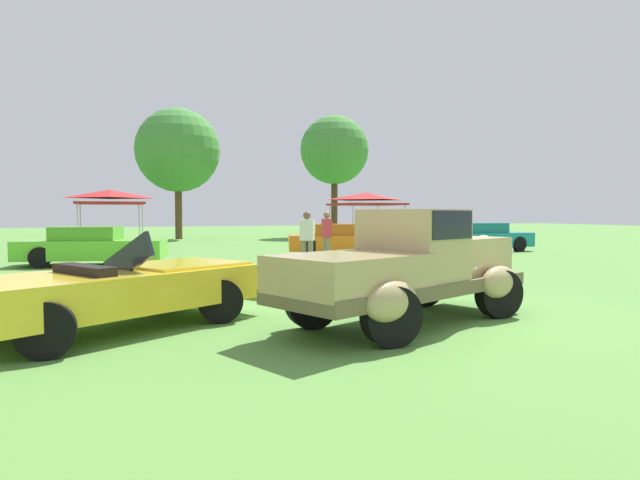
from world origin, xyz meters
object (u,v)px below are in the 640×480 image
(feature_pickup_truck, at_px, (409,265))
(spectator_between_cars, at_px, (307,239))
(spectator_near_truck, at_px, (327,236))
(canopy_tent_center_field, at_px, (366,198))
(show_car_lime, at_px, (92,246))
(neighbor_convertible, at_px, (120,289))
(show_car_orange, at_px, (341,240))
(show_car_teal, at_px, (485,237))
(canopy_tent_left_field, at_px, (110,196))

(feature_pickup_truck, height_order, spectator_between_cars, feature_pickup_truck)
(spectator_between_cars, bearing_deg, spectator_near_truck, 51.92)
(feature_pickup_truck, relative_size, canopy_tent_center_field, 1.45)
(show_car_lime, bearing_deg, neighbor_convertible, -86.44)
(feature_pickup_truck, xyz_separation_m, show_car_orange, (4.27, 12.18, -0.27))
(show_car_teal, bearing_deg, show_car_orange, 178.95)
(spectator_near_truck, bearing_deg, show_car_lime, 162.48)
(neighbor_convertible, bearing_deg, canopy_tent_left_field, 90.10)
(spectator_near_truck, relative_size, canopy_tent_left_field, 0.58)
(spectator_near_truck, xyz_separation_m, canopy_tent_left_field, (-6.48, 10.28, 1.51))
(neighbor_convertible, height_order, show_car_orange, neighbor_convertible)
(show_car_lime, relative_size, canopy_tent_center_field, 1.43)
(feature_pickup_truck, distance_m, canopy_tent_center_field, 20.13)
(feature_pickup_truck, xyz_separation_m, show_car_teal, (11.06, 12.05, -0.27))
(neighbor_convertible, relative_size, show_car_teal, 1.15)
(spectator_near_truck, distance_m, canopy_tent_left_field, 12.25)
(spectator_near_truck, bearing_deg, neighbor_convertible, -128.88)
(show_car_orange, height_order, spectator_near_truck, spectator_near_truck)
(neighbor_convertible, distance_m, canopy_tent_center_field, 21.19)
(neighbor_convertible, distance_m, show_car_orange, 13.80)
(show_car_lime, xyz_separation_m, canopy_tent_center_field, (13.05, 6.85, 1.82))
(canopy_tent_left_field, bearing_deg, spectator_near_truck, -57.79)
(canopy_tent_left_field, xyz_separation_m, canopy_tent_center_field, (12.44, -1.20, 0.00))
(show_car_orange, height_order, spectator_between_cars, spectator_between_cars)
(show_car_lime, height_order, spectator_near_truck, spectator_near_truck)
(show_car_teal, xyz_separation_m, spectator_between_cars, (-9.92, -4.55, 0.32))
(neighbor_convertible, distance_m, canopy_tent_left_field, 18.37)
(feature_pickup_truck, relative_size, neighbor_convertible, 1.04)
(show_car_lime, distance_m, spectator_near_truck, 7.43)
(show_car_orange, bearing_deg, spectator_between_cars, -123.78)
(spectator_between_cars, relative_size, canopy_tent_left_field, 0.58)
(feature_pickup_truck, bearing_deg, spectator_near_truck, 75.11)
(neighbor_convertible, bearing_deg, feature_pickup_truck, -15.95)
(neighbor_convertible, distance_m, show_car_lime, 10.25)
(spectator_between_cars, height_order, canopy_tent_left_field, canopy_tent_left_field)
(feature_pickup_truck, distance_m, show_car_teal, 16.36)
(show_car_teal, bearing_deg, spectator_between_cars, -155.36)
(spectator_between_cars, bearing_deg, neighbor_convertible, -129.09)
(spectator_between_cars, xyz_separation_m, canopy_tent_left_field, (-5.19, 11.92, 1.51))
(show_car_orange, distance_m, spectator_near_truck, 3.56)
(feature_pickup_truck, relative_size, spectator_between_cars, 2.77)
(feature_pickup_truck, distance_m, spectator_near_truck, 9.46)
(neighbor_convertible, height_order, show_car_lime, neighbor_convertible)
(show_car_lime, distance_m, canopy_tent_left_field, 8.27)
(neighbor_convertible, height_order, canopy_tent_left_field, canopy_tent_left_field)
(feature_pickup_truck, relative_size, show_car_lime, 1.02)
(show_car_teal, bearing_deg, feature_pickup_truck, -132.55)
(spectator_near_truck, relative_size, canopy_tent_center_field, 0.52)
(neighbor_convertible, height_order, canopy_tent_center_field, canopy_tent_center_field)
(show_car_orange, xyz_separation_m, canopy_tent_left_field, (-8.32, 7.25, 1.82))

